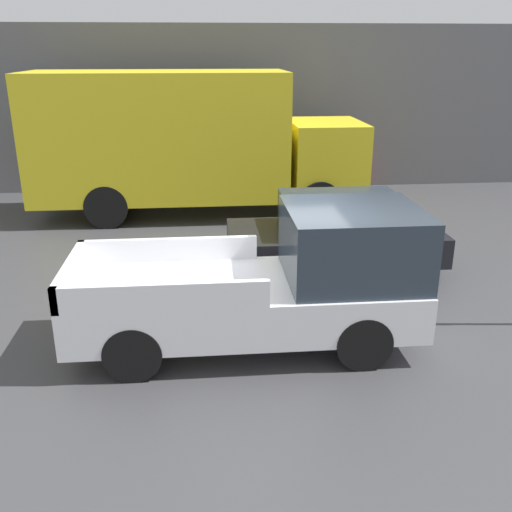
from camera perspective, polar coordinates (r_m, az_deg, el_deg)
name	(u,v)px	position (r m, az deg, el deg)	size (l,w,h in m)	color
ground_plane	(269,330)	(9.25, 1.30, -7.37)	(60.00, 60.00, 0.00)	#3D3D3F
building_wall	(233,109)	(18.18, -2.31, 14.46)	(28.00, 0.15, 4.95)	#56565B
pickup_truck	(277,283)	(8.49, 2.13, -2.70)	(5.12, 1.98, 2.09)	silver
car	(336,233)	(11.50, 8.00, 2.25)	(4.21, 1.89, 1.53)	black
delivery_truck	(185,140)	(15.35, -7.15, 11.45)	(8.62, 2.60, 3.71)	gold
newspaper_box	(358,170)	(18.78, 10.15, 8.47)	(0.45, 0.40, 1.14)	red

